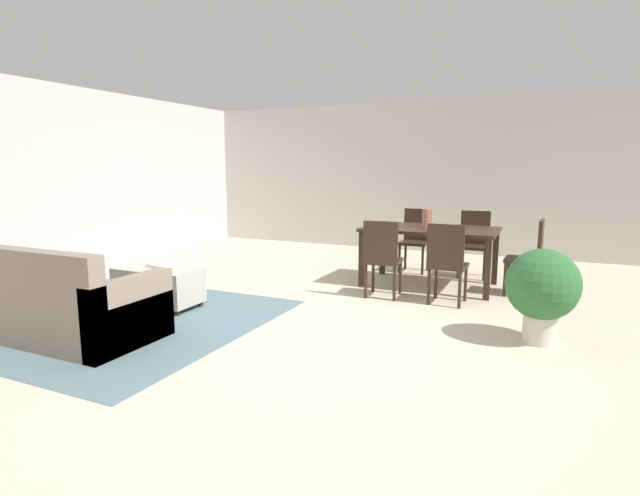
% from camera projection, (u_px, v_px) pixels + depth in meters
% --- Properties ---
extents(ground_plane, '(10.80, 10.80, 0.00)m').
position_uv_depth(ground_plane, '(311.00, 330.00, 4.71)').
color(ground_plane, beige).
extents(wall_back, '(9.00, 0.12, 2.70)m').
position_uv_depth(wall_back, '(431.00, 177.00, 8.98)').
color(wall_back, beige).
rests_on(wall_back, ground_plane).
extents(wall_left, '(0.12, 11.00, 2.70)m').
position_uv_depth(wall_left, '(31.00, 180.00, 6.81)').
color(wall_left, beige).
rests_on(wall_left, ground_plane).
extents(area_rug, '(3.00, 2.80, 0.01)m').
position_uv_depth(area_rug, '(113.00, 318.00, 5.08)').
color(area_rug, slate).
rests_on(area_rug, ground_plane).
extents(couch, '(2.01, 0.90, 0.86)m').
position_uv_depth(couch, '(50.00, 304.00, 4.54)').
color(couch, gray).
rests_on(couch, ground_plane).
extents(ottoman_table, '(0.93, 0.48, 0.43)m').
position_uv_depth(ottoman_table, '(158.00, 285.00, 5.48)').
color(ottoman_table, '#B7AD9E').
rests_on(ottoman_table, ground_plane).
extents(dining_table, '(1.66, 0.99, 0.76)m').
position_uv_depth(dining_table, '(430.00, 234.00, 6.39)').
color(dining_table, '#332319').
rests_on(dining_table, ground_plane).
extents(dining_chair_near_left, '(0.43, 0.43, 0.92)m').
position_uv_depth(dining_chair_near_left, '(382.00, 255.00, 5.80)').
color(dining_chair_near_left, '#332319').
rests_on(dining_chair_near_left, ground_plane).
extents(dining_chair_near_right, '(0.41, 0.41, 0.92)m').
position_uv_depth(dining_chair_near_right, '(447.00, 259.00, 5.51)').
color(dining_chair_near_right, '#332319').
rests_on(dining_chair_near_right, ground_plane).
extents(dining_chair_far_left, '(0.40, 0.40, 0.92)m').
position_uv_depth(dining_chair_far_left, '(416.00, 236.00, 7.35)').
color(dining_chair_far_left, '#332319').
rests_on(dining_chair_far_left, ground_plane).
extents(dining_chair_far_right, '(0.42, 0.42, 0.92)m').
position_uv_depth(dining_chair_far_right, '(474.00, 240.00, 6.97)').
color(dining_chair_far_right, '#332319').
rests_on(dining_chair_far_right, ground_plane).
extents(dining_chair_head_east, '(0.42, 0.42, 0.92)m').
position_uv_depth(dining_chair_head_east, '(531.00, 253.00, 5.90)').
color(dining_chair_head_east, '#332319').
rests_on(dining_chair_head_east, ground_plane).
extents(vase_centerpiece, '(0.11, 0.11, 0.24)m').
position_uv_depth(vase_centerpiece, '(427.00, 218.00, 6.36)').
color(vase_centerpiece, '#B26659').
rests_on(vase_centerpiece, dining_table).
extents(book_on_ottoman, '(0.30, 0.25, 0.03)m').
position_uv_depth(book_on_ottoman, '(161.00, 265.00, 5.52)').
color(book_on_ottoman, silver).
rests_on(book_on_ottoman, ottoman_table).
extents(potted_plant, '(0.62, 0.62, 0.84)m').
position_uv_depth(potted_plant, '(542.00, 288.00, 4.30)').
color(potted_plant, beige).
rests_on(potted_plant, ground_plane).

